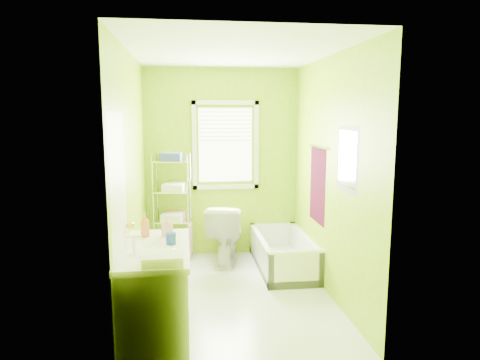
{
  "coord_description": "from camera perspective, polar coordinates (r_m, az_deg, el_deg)",
  "views": [
    {
      "loc": [
        -0.5,
        -4.45,
        1.98
      ],
      "look_at": [
        0.1,
        0.25,
        1.24
      ],
      "focal_mm": 32.0,
      "sensor_mm": 36.0,
      "label": 1
    }
  ],
  "objects": [
    {
      "name": "ground",
      "position": [
        4.9,
        -0.82,
        -15.02
      ],
      "size": [
        2.9,
        2.9,
        0.0
      ],
      "primitive_type": "plane",
      "color": "silver",
      "rests_on": "ground"
    },
    {
      "name": "wire_shelf_unit",
      "position": [
        5.83,
        -8.83,
        -2.06
      ],
      "size": [
        0.53,
        0.43,
        1.47
      ],
      "color": "silver",
      "rests_on": "ground"
    },
    {
      "name": "door",
      "position": [
        3.63,
        -15.62,
        -7.18
      ],
      "size": [
        0.09,
        0.8,
        2.0
      ],
      "color": "white",
      "rests_on": "ground"
    },
    {
      "name": "bathtub",
      "position": [
        5.62,
        5.8,
        -10.29
      ],
      "size": [
        0.65,
        1.4,
        0.45
      ],
      "color": "white",
      "rests_on": "ground"
    },
    {
      "name": "vanity",
      "position": [
        3.91,
        -11.03,
        -14.33
      ],
      "size": [
        0.58,
        1.13,
        1.07
      ],
      "color": "silver",
      "rests_on": "ground"
    },
    {
      "name": "right_wall_decor",
      "position": [
        4.74,
        11.71,
        0.63
      ],
      "size": [
        0.04,
        1.48,
        1.17
      ],
      "color": "#3D071C",
      "rests_on": "ground"
    },
    {
      "name": "toilet",
      "position": [
        5.74,
        -1.91,
        -7.11
      ],
      "size": [
        0.61,
        0.87,
        0.81
      ],
      "primitive_type": "imported",
      "rotation": [
        0.0,
        0.0,
        2.92
      ],
      "color": "white",
      "rests_on": "ground"
    },
    {
      "name": "room_envelope",
      "position": [
        4.5,
        -0.86,
        3.29
      ],
      "size": [
        2.14,
        2.94,
        2.62
      ],
      "color": "#83AE08",
      "rests_on": "ground"
    },
    {
      "name": "window",
      "position": [
        5.91,
        -1.94,
        5.27
      ],
      "size": [
        0.92,
        0.05,
        1.22
      ],
      "color": "white",
      "rests_on": "ground"
    }
  ]
}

